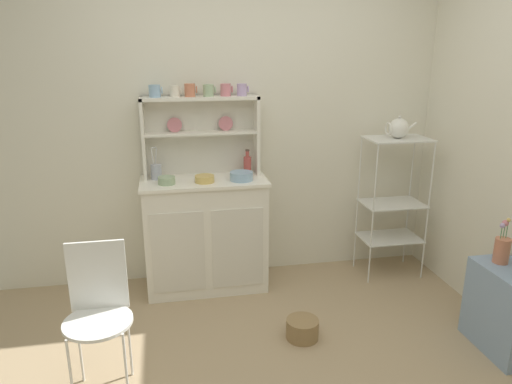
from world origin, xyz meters
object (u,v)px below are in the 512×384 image
at_px(bowl_mixing_large, 167,180).
at_px(bakers_rack, 393,193).
at_px(cup_sky_0, 155,91).
at_px(jam_bottle, 247,165).
at_px(utensil_jar, 156,172).
at_px(hutch_shelf_unit, 201,129).
at_px(wire_chair, 98,305).
at_px(side_shelf_blue, 506,311).
at_px(floor_basket, 302,329).
at_px(porcelain_teapot, 399,128).
at_px(hutch_cabinet, 206,233).
at_px(flower_vase, 502,249).

bearing_deg(bowl_mixing_large, bakers_rack, 0.94).
bearing_deg(bowl_mixing_large, cup_sky_0, 103.77).
bearing_deg(jam_bottle, bakers_rack, -6.33).
distance_m(bakers_rack, utensil_jar, 1.89).
relative_size(hutch_shelf_unit, wire_chair, 1.03).
distance_m(side_shelf_blue, jam_bottle, 2.01).
bearing_deg(cup_sky_0, floor_basket, -47.74).
height_order(hutch_shelf_unit, porcelain_teapot, hutch_shelf_unit).
relative_size(bakers_rack, side_shelf_blue, 2.13).
distance_m(bakers_rack, wire_chair, 2.42).
bearing_deg(floor_basket, bakers_rack, 39.02).
distance_m(bakers_rack, cup_sky_0, 2.02).
bearing_deg(cup_sky_0, side_shelf_blue, -32.22).
relative_size(bowl_mixing_large, utensil_jar, 0.50).
bearing_deg(hutch_shelf_unit, utensil_jar, -166.51).
xyz_separation_m(jam_bottle, utensil_jar, (-0.69, -0.01, -0.02)).
xyz_separation_m(hutch_cabinet, cup_sky_0, (-0.32, 0.12, 1.07)).
relative_size(bakers_rack, wire_chair, 1.35).
bearing_deg(floor_basket, utensil_jar, 134.44).
bearing_deg(side_shelf_blue, utensil_jar, 148.97).
distance_m(porcelain_teapot, flower_vase, 1.20).
bearing_deg(porcelain_teapot, wire_chair, -154.61).
bearing_deg(bakers_rack, hutch_shelf_unit, 172.31).
bearing_deg(cup_sky_0, flower_vase, -29.76).
bearing_deg(floor_basket, cup_sky_0, 132.26).
bearing_deg(bakers_rack, flower_vase, -77.39).
bearing_deg(porcelain_teapot, cup_sky_0, 174.84).
distance_m(hutch_cabinet, cup_sky_0, 1.13).
distance_m(wire_chair, cup_sky_0, 1.61).
distance_m(hutch_cabinet, wire_chair, 1.27).
bearing_deg(floor_basket, jam_bottle, 102.28).
bearing_deg(jam_bottle, side_shelf_blue, -42.14).
relative_size(hutch_shelf_unit, flower_vase, 3.00).
distance_m(bakers_rack, floor_basket, 1.41).
distance_m(floor_basket, cup_sky_0, 1.95).
bearing_deg(porcelain_teapot, flower_vase, -77.30).
distance_m(wire_chair, floor_basket, 1.32).
xyz_separation_m(hutch_cabinet, bowl_mixing_large, (-0.27, -0.07, 0.46)).
height_order(side_shelf_blue, bowl_mixing_large, bowl_mixing_large).
relative_size(hutch_cabinet, cup_sky_0, 9.64).
height_order(hutch_cabinet, wire_chair, hutch_cabinet).
height_order(jam_bottle, utensil_jar, utensil_jar).
xyz_separation_m(floor_basket, jam_bottle, (-0.20, 0.92, 0.89)).
relative_size(wire_chair, porcelain_teapot, 3.47).
height_order(floor_basket, flower_vase, flower_vase).
bearing_deg(hutch_cabinet, bakers_rack, -1.65).
bearing_deg(utensil_jar, porcelain_teapot, -3.74).
bearing_deg(flower_vase, porcelain_teapot, 102.70).
relative_size(side_shelf_blue, bowl_mixing_large, 4.38).
relative_size(bakers_rack, flower_vase, 3.95).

